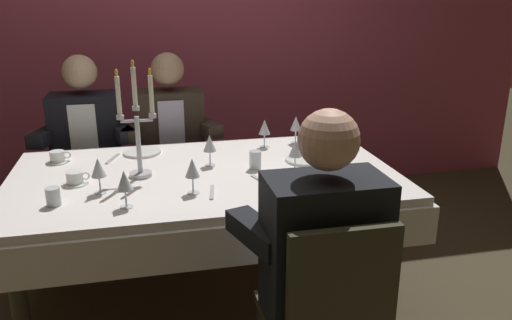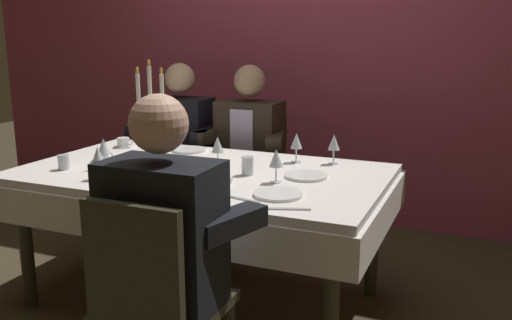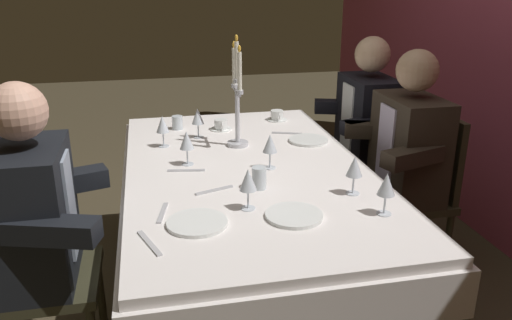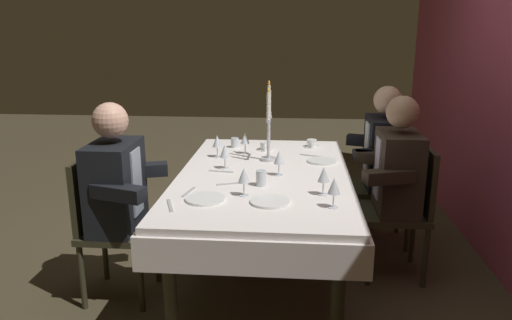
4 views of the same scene
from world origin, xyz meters
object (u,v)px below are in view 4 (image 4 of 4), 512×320
Objects in this scene: wine_glass_5 at (225,152)px; wine_glass_1 at (279,158)px; wine_glass_2 at (244,176)px; dining_table at (264,190)px; water_tumbler_1 at (260,178)px; seated_diner_2 at (114,185)px; seated_diner_0 at (385,152)px; wine_glass_6 at (334,187)px; coffee_cup_0 at (265,147)px; coffee_cup_1 at (312,144)px; wine_glass_4 at (245,139)px; dinner_plate_0 at (205,199)px; dinner_plate_1 at (270,202)px; water_tumbler_0 at (235,143)px; candelabra at (269,129)px; wine_glass_0 at (324,175)px; seated_diner_1 at (399,172)px; wine_glass_3 at (217,142)px; dinner_plate_2 at (322,161)px.

wine_glass_1 is at bearing 70.88° from wine_glass_5.
dining_table is at bearing 169.45° from wine_glass_2.
seated_diner_2 is (0.05, -0.88, -0.05)m from water_tumbler_1.
wine_glass_6 is at bearing -21.18° from seated_diner_0.
coffee_cup_1 is at bearing 109.14° from coffee_cup_0.
dinner_plate_0 is at bearing -6.40° from wine_glass_4.
coffee_cup_1 reaches higher than dinner_plate_1.
wine_glass_5 is at bearing -107.16° from dining_table.
dinner_plate_1 is at bearing -97.87° from wine_glass_6.
water_tumbler_0 is 0.59× the size of coffee_cup_0.
wine_glass_4 is 0.13× the size of seated_diner_2.
wine_glass_0 is (0.71, 0.35, -0.11)m from candelabra.
wine_glass_4 is at bearing -148.90° from wine_glass_0.
wine_glass_4 is 1.13m from seated_diner_1.
coffee_cup_0 is 1.26m from seated_diner_2.
water_tumbler_0 is 0.83× the size of water_tumbler_1.
wine_glass_5 is (-0.48, -0.63, -0.00)m from wine_glass_0.
dinner_plate_1 is 1.03m from wine_glass_3.
coffee_cup_0 is (-1.16, -0.10, 0.02)m from dinner_plate_1.
wine_glass_4 is 1.24× the size of coffee_cup_1.
coffee_cup_0 is at bearing -168.83° from wine_glass_1.
seated_diner_1 is at bearing 119.95° from wine_glass_2.
wine_glass_5 is 0.13× the size of seated_diner_0.
water_tumbler_1 is at bearing 93.46° from seated_diner_2.
seated_diner_0 reaches higher than coffee_cup_0.
candelabra is at bearing 8.16° from coffee_cup_0.
wine_glass_6 reaches higher than dinner_plate_1.
wine_glass_2 is at bearing 18.93° from wine_glass_3.
wine_glass_1 is 1.00× the size of wine_glass_5.
wine_glass_6 reaches higher than dinner_plate_0.
wine_glass_2 is 0.94m from wine_glass_4.
dining_table is 1.56× the size of seated_diner_2.
wine_glass_5 is 2.11× the size of water_tumbler_0.
coffee_cup_0 is (-0.66, -0.13, -0.09)m from wine_glass_1.
candelabra reaches higher than wine_glass_2.
wine_glass_1 is 0.13× the size of seated_diner_2.
dinner_plate_1 is 0.17× the size of seated_diner_2.
wine_glass_1 is 2.11× the size of water_tumbler_0.
dinner_plate_1 is 0.30m from water_tumbler_1.
candelabra is 3.45× the size of wine_glass_3.
seated_diner_2 is at bearing -103.90° from dinner_plate_1.
water_tumbler_0 is at bearing -151.36° from wine_glass_4.
dinner_plate_1 is 1.31× the size of wine_glass_3.
water_tumbler_1 is (0.94, 0.27, 0.01)m from water_tumbler_0.
wine_glass_4 is 1.24× the size of coffee_cup_0.
coffee_cup_1 is at bearing 116.13° from wine_glass_4.
water_tumbler_1 reaches higher than coffee_cup_0.
seated_diner_1 reaches higher than wine_glass_2.
water_tumbler_1 is (0.56, -0.40, 0.04)m from dinner_plate_2.
seated_diner_0 is at bearing 135.47° from water_tumbler_1.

